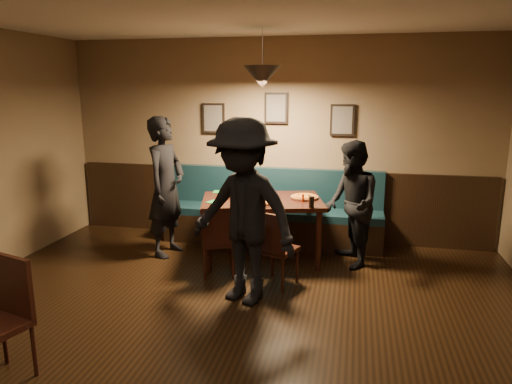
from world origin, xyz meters
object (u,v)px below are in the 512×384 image
dining_table (262,230)px  diner_front (243,212)px  chair_near_right (278,248)px  soda_glass (311,202)px  diner_left (166,187)px  booth_bench (272,208)px  diner_right (351,204)px  chair_near_left (218,240)px  tabasco_bottle (303,197)px

dining_table → diner_front: bearing=-102.1°
chair_near_right → soda_glass: (0.32, 0.43, 0.43)m
chair_near_right → diner_left: (-1.56, 0.66, 0.47)m
booth_bench → diner_front: size_ratio=1.62×
chair_near_right → diner_right: (0.76, 0.76, 0.34)m
chair_near_left → tabasco_bottle: tabasco_bottle is taller
dining_table → diner_left: bearing=167.9°
booth_bench → tabasco_bottle: booth_bench is taller
tabasco_bottle → diner_front: bearing=-111.9°
booth_bench → chair_near_left: size_ratio=3.56×
diner_front → tabasco_bottle: size_ratio=16.75×
chair_near_left → diner_left: (-0.85, 0.54, 0.47)m
diner_right → soda_glass: size_ratio=11.40×
diner_front → tabasco_bottle: bearing=90.5°
chair_near_right → chair_near_left: bearing=-168.6°
chair_near_left → booth_bench: bearing=53.9°
diner_right → diner_front: (-1.04, -1.22, 0.16)m
chair_near_right → soda_glass: bearing=74.9°
diner_left → chair_near_right: bearing=-103.8°
diner_front → dining_table: bearing=114.6°
diner_left → diner_front: 1.71m
booth_bench → diner_right: 1.26m
diner_front → diner_right: bearing=72.0°
chair_near_left → diner_left: diner_left is taller
diner_left → tabasco_bottle: size_ratio=16.09×
chair_near_left → soda_glass: (1.03, 0.31, 0.43)m
diner_right → booth_bench: bearing=-138.1°
diner_front → soda_glass: (0.59, 0.89, -0.08)m
diner_right → soda_glass: bearing=-72.3°
booth_bench → diner_front: (0.04, -1.83, 0.43)m
diner_right → diner_front: diner_front is taller
dining_table → diner_front: (0.05, -1.17, 0.54)m
soda_glass → chair_near_left: bearing=-163.4°
booth_bench → diner_left: diner_left is taller
diner_left → soda_glass: size_ratio=13.31×
diner_left → diner_right: bearing=-78.5°
chair_near_right → soda_glass: 0.68m
dining_table → diner_left: diner_left is taller
diner_front → chair_near_right: bearing=82.0°
booth_bench → chair_near_right: (0.31, -1.37, -0.08)m
diner_front → tabasco_bottle: (0.46, 1.15, -0.09)m
dining_table → soda_glass: soda_glass is taller
dining_table → diner_right: (1.08, 0.05, 0.37)m
dining_table → diner_front: diner_front is taller
diner_front → tabasco_bottle: 1.24m
diner_left → diner_front: diner_front is taller
diner_left → soda_glass: diner_left is taller
booth_bench → diner_left: 1.49m
soda_glass → tabasco_bottle: size_ratio=1.21×
chair_near_right → diner_left: 1.75m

